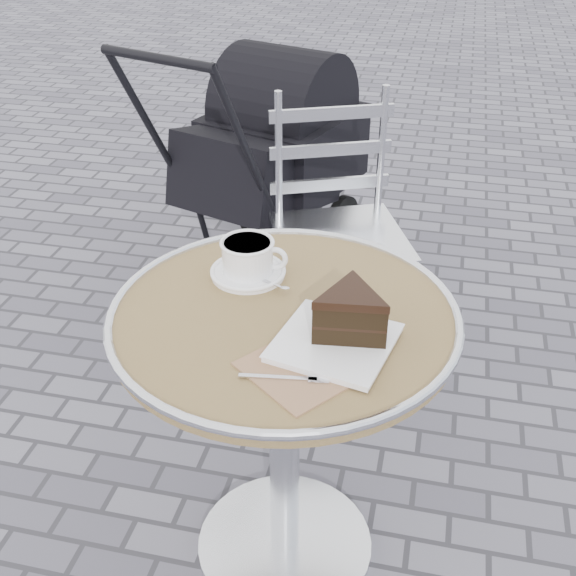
% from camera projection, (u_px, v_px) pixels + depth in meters
% --- Properties ---
extents(ground, '(80.00, 80.00, 0.00)m').
position_uv_depth(ground, '(285.00, 548.00, 1.85)').
color(ground, slate).
rests_on(ground, ground).
extents(cafe_table, '(0.72, 0.72, 0.74)m').
position_uv_depth(cafe_table, '(284.00, 376.00, 1.55)').
color(cafe_table, silver).
rests_on(cafe_table, ground).
extents(cappuccino_set, '(0.18, 0.16, 0.08)m').
position_uv_depth(cappuccino_set, '(249.00, 260.00, 1.56)').
color(cappuccino_set, white).
rests_on(cappuccino_set, cafe_table).
extents(cake_plate_set, '(0.31, 0.34, 0.11)m').
position_uv_depth(cake_plate_set, '(346.00, 321.00, 1.34)').
color(cake_plate_set, '#976C52').
rests_on(cake_plate_set, cafe_table).
extents(bistro_chair, '(0.53, 0.53, 0.89)m').
position_uv_depth(bistro_chair, '(335.00, 199.00, 2.33)').
color(bistro_chair, silver).
rests_on(bistro_chair, ground).
extents(baby_stroller, '(0.72, 1.06, 1.01)m').
position_uv_depth(baby_stroller, '(269.00, 165.00, 2.80)').
color(baby_stroller, black).
rests_on(baby_stroller, ground).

